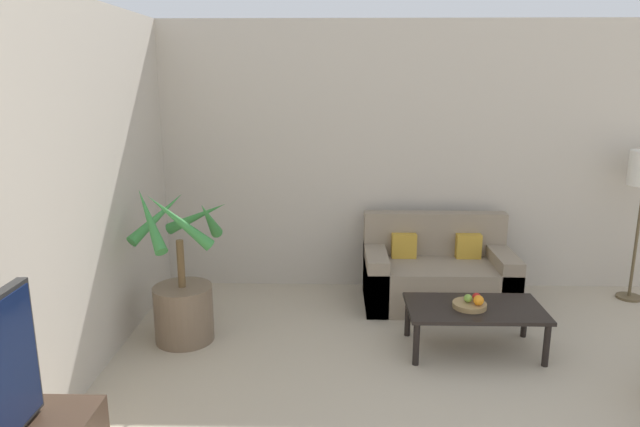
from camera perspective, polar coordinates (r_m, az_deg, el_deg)
wall_back at (r=6.06m, az=17.81°, el=5.26°), size 8.49×0.06×2.70m
potted_palm at (r=4.89m, az=-13.56°, el=-7.75°), size 0.81×0.80×1.33m
sofa_loveseat at (r=5.66m, az=11.64°, el=-6.03°), size 1.40×0.76×0.85m
coffee_table at (r=4.77m, az=15.19°, el=-9.46°), size 1.08×0.60×0.37m
fruit_bowl at (r=4.72m, az=14.73°, el=-8.85°), size 0.27×0.27×0.04m
apple_red at (r=4.76m, az=15.38°, el=-8.04°), size 0.07×0.07×0.07m
apple_green at (r=4.71m, az=14.59°, el=-8.21°), size 0.07×0.07×0.07m
orange_fruit at (r=4.67m, az=15.58°, el=-8.36°), size 0.08×0.08×0.08m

